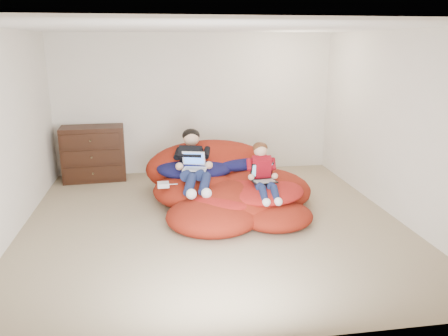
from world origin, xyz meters
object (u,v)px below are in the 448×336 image
dresser (94,153)px  laptop_white (194,164)px  beanbag_pile (228,187)px  laptop_black (263,176)px  older_boy (194,160)px  younger_boy (263,171)px

dresser → laptop_white: (1.62, -1.58, 0.17)m
beanbag_pile → laptop_black: beanbag_pile is taller
beanbag_pile → laptop_black: size_ratio=6.92×
dresser → laptop_white: dresser is taller
dresser → laptop_black: (2.53, -2.03, 0.08)m
laptop_white → laptop_black: bearing=-26.8°
laptop_white → beanbag_pile: bearing=-1.7°
dresser → laptop_black: bearing=-38.8°
older_boy → laptop_white: (-0.00, -0.14, -0.03)m
beanbag_pile → laptop_white: (-0.49, 0.01, 0.37)m
older_boy → younger_boy: bearing=-32.7°
dresser → laptop_black: size_ratio=3.05×
younger_boy → laptop_white: size_ratio=2.22×
younger_boy → laptop_black: 0.07m
beanbag_pile → younger_boy: bearing=-45.7°
younger_boy → laptop_white: younger_boy is taller
beanbag_pile → younger_boy: younger_boy is taller
younger_boy → laptop_black: younger_boy is taller
beanbag_pile → older_boy: older_boy is taller
dresser → younger_boy: younger_boy is taller
beanbag_pile → older_boy: bearing=162.6°
older_boy → laptop_black: bearing=-33.3°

